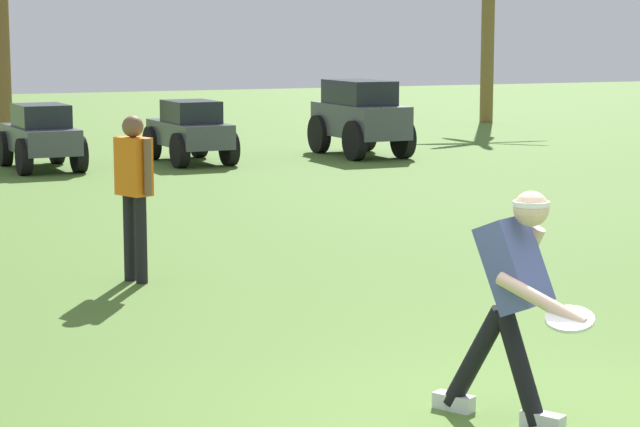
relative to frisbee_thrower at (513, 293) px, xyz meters
The scene contains 6 objects.
frisbee_thrower is the anchor object (origin of this frame).
frisbee_in_flight 0.52m from the frisbee_thrower, 84.14° to the right, with size 0.38×0.38×0.11m.
teammate_near_sideline 5.10m from the frisbee_thrower, 101.08° to the left, with size 0.31×0.48×1.56m.
parked_car_slot_c 14.85m from the frisbee_thrower, 89.96° to the left, with size 1.16×2.23×1.10m.
parked_car_slot_d 15.11m from the frisbee_thrower, 79.95° to the left, with size 1.16×2.23×1.10m.
parked_car_slot_e 15.96m from the frisbee_thrower, 68.21° to the left, with size 1.20×2.37×1.40m.
Camera 1 is at (-3.85, -5.87, 2.36)m, focal length 70.00 mm.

